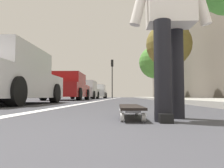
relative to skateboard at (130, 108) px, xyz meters
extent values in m
plane|color=#38383D|center=(8.47, 0.08, -0.09)|extent=(80.00, 80.00, 0.00)
cube|color=silver|center=(18.47, 1.24, -0.09)|extent=(52.00, 0.16, 0.01)
cube|color=#9E9B93|center=(16.47, -3.09, -0.04)|extent=(52.00, 3.20, 0.12)
cube|color=#6B6358|center=(20.47, -5.91, 5.95)|extent=(40.00, 1.20, 12.08)
cylinder|color=white|center=(0.30, 0.10, -0.06)|extent=(0.07, 0.03, 0.07)
cylinder|color=white|center=(0.30, -0.07, -0.06)|extent=(0.07, 0.03, 0.07)
cylinder|color=white|center=(-0.30, 0.07, -0.06)|extent=(0.07, 0.03, 0.07)
cylinder|color=white|center=(-0.30, -0.10, -0.06)|extent=(0.07, 0.03, 0.07)
cube|color=silver|center=(0.30, 0.01, -0.01)|extent=(0.06, 0.12, 0.02)
cube|color=silver|center=(-0.30, -0.01, -0.01)|extent=(0.06, 0.12, 0.02)
cube|color=black|center=(0.00, 0.00, 0.01)|extent=(0.85, 0.23, 0.02)
cylinder|color=black|center=(-0.27, -0.25, 0.32)|extent=(0.14, 0.14, 0.82)
cylinder|color=black|center=(-0.01, -0.42, 0.32)|extent=(0.14, 0.14, 0.82)
cube|color=black|center=(-0.27, -0.25, -0.06)|extent=(0.26, 0.11, 0.07)
cube|color=silver|center=(3.34, 3.14, 0.42)|extent=(4.18, 1.93, 0.70)
cube|color=silver|center=(3.19, 3.13, 1.07)|extent=(2.32, 1.73, 0.60)
cube|color=#4C606B|center=(4.33, 3.17, 1.07)|extent=(0.09, 1.60, 0.51)
cylinder|color=black|center=(4.60, 4.04, 0.21)|extent=(0.61, 0.24, 0.61)
cylinder|color=black|center=(4.65, 2.32, 0.21)|extent=(0.61, 0.24, 0.61)
cylinder|color=black|center=(2.09, 2.24, 0.21)|extent=(0.61, 0.24, 0.61)
cube|color=maroon|center=(9.62, 3.30, 0.44)|extent=(4.19, 2.02, 0.70)
cube|color=maroon|center=(9.47, 3.29, 1.09)|extent=(2.33, 1.81, 0.60)
cube|color=#4C606B|center=(10.61, 3.33, 1.09)|extent=(0.09, 1.66, 0.51)
cylinder|color=black|center=(10.87, 4.24, 0.23)|extent=(0.65, 0.24, 0.65)
cylinder|color=black|center=(10.93, 2.44, 0.23)|extent=(0.65, 0.24, 0.65)
cylinder|color=black|center=(8.31, 4.16, 0.23)|extent=(0.65, 0.24, 0.65)
cylinder|color=black|center=(8.36, 2.36, 0.23)|extent=(0.65, 0.24, 0.65)
cube|color=#B7B7BC|center=(15.38, 3.35, 0.44)|extent=(4.09, 1.72, 0.70)
cube|color=#B7B7BC|center=(15.23, 3.35, 1.09)|extent=(2.25, 1.57, 0.60)
cube|color=#4C606B|center=(16.36, 3.35, 1.09)|extent=(0.05, 1.50, 0.51)
cylinder|color=black|center=(16.65, 4.16, 0.23)|extent=(0.64, 0.22, 0.64)
cylinder|color=black|center=(16.65, 2.54, 0.23)|extent=(0.64, 0.22, 0.64)
cylinder|color=black|center=(14.11, 4.15, 0.23)|extent=(0.64, 0.22, 0.64)
cylinder|color=black|center=(14.12, 2.53, 0.23)|extent=(0.64, 0.22, 0.64)
cube|color=silver|center=(21.53, 3.21, 0.44)|extent=(4.33, 1.99, 0.70)
cube|color=silver|center=(21.38, 3.21, 1.09)|extent=(2.41, 1.77, 0.60)
cube|color=#4C606B|center=(22.55, 3.25, 1.09)|extent=(0.10, 1.61, 0.51)
cylinder|color=black|center=(22.82, 4.13, 0.23)|extent=(0.66, 0.24, 0.65)
cylinder|color=black|center=(22.88, 2.39, 0.23)|extent=(0.66, 0.24, 0.65)
cylinder|color=black|center=(20.17, 4.03, 0.23)|extent=(0.66, 0.24, 0.65)
cylinder|color=black|center=(20.24, 2.30, 0.23)|extent=(0.66, 0.24, 0.65)
cylinder|color=#2D2D2D|center=(22.74, 1.64, 1.78)|extent=(0.12, 0.12, 3.74)
cube|color=black|center=(22.74, 1.64, 4.05)|extent=(0.24, 0.28, 0.80)
sphere|color=#360606|center=(22.87, 1.64, 4.31)|extent=(0.16, 0.16, 0.16)
sphere|color=gold|center=(22.87, 1.64, 4.05)|extent=(0.16, 0.16, 0.16)
sphere|color=black|center=(22.87, 1.64, 3.79)|extent=(0.16, 0.16, 0.16)
cylinder|color=brown|center=(11.41, -2.69, 1.15)|extent=(0.22, 0.22, 2.49)
sphere|color=olive|center=(11.41, -2.69, 3.40)|extent=(2.85, 2.85, 2.85)
cylinder|color=brown|center=(17.48, -2.69, 1.05)|extent=(0.25, 0.25, 2.29)
sphere|color=#4C8C38|center=(17.48, -2.69, 3.25)|extent=(2.99, 2.99, 2.99)
camera|label=1|loc=(-1.99, 0.04, 0.11)|focal=33.89mm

